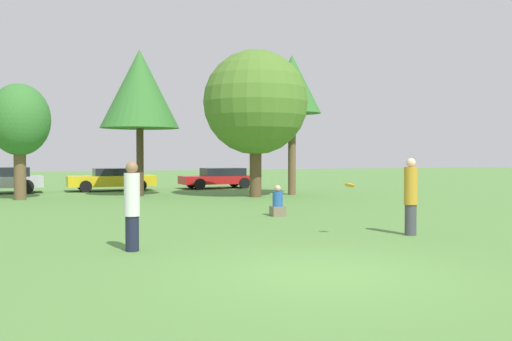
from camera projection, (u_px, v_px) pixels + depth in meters
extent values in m
plane|color=#54843D|center=(320.00, 274.00, 9.35)|extent=(120.00, 120.00, 0.00)
cylinder|color=#191E33|center=(132.00, 234.00, 11.52)|extent=(0.27, 0.27, 0.71)
cylinder|color=silver|center=(132.00, 195.00, 11.49)|extent=(0.32, 0.32, 0.87)
sphere|color=#8C6647|center=(132.00, 168.00, 11.48)|extent=(0.24, 0.24, 0.24)
cylinder|color=#3F3F47|center=(411.00, 220.00, 13.78)|extent=(0.28, 0.28, 0.74)
cylinder|color=#BF8C26|center=(411.00, 186.00, 13.76)|extent=(0.33, 0.33, 0.91)
sphere|color=beige|center=(411.00, 163.00, 13.74)|extent=(0.22, 0.22, 0.22)
cylinder|color=orange|center=(350.00, 185.00, 13.58)|extent=(0.24, 0.23, 0.15)
cube|color=#726651|center=(278.00, 211.00, 18.06)|extent=(0.43, 0.36, 0.31)
cylinder|color=#2659A5|center=(278.00, 199.00, 18.05)|extent=(0.32, 0.32, 0.47)
sphere|color=tan|center=(278.00, 188.00, 18.04)|extent=(0.21, 0.21, 0.21)
cylinder|color=brown|center=(20.00, 168.00, 24.51)|extent=(0.50, 0.50, 2.73)
ellipsoid|color=#33702D|center=(19.00, 120.00, 24.45)|extent=(2.58, 2.58, 3.08)
cylinder|color=#473323|center=(140.00, 162.00, 26.65)|extent=(0.33, 0.33, 3.17)
cone|color=#33702D|center=(140.00, 89.00, 26.55)|extent=(3.65, 3.65, 3.65)
cylinder|color=brown|center=(256.00, 164.00, 26.13)|extent=(0.54, 0.54, 3.01)
sphere|color=#4C7528|center=(256.00, 102.00, 26.05)|extent=(4.76, 4.76, 4.76)
cylinder|color=brown|center=(292.00, 154.00, 27.58)|extent=(0.37, 0.37, 3.92)
cone|color=#33702D|center=(292.00, 84.00, 27.48)|extent=(2.80, 2.80, 2.80)
cube|color=black|center=(5.00, 172.00, 28.61)|extent=(2.36, 1.69, 0.46)
cylinder|color=black|center=(26.00, 187.00, 28.13)|extent=(0.71, 0.23, 0.71)
cylinder|color=black|center=(26.00, 185.00, 29.87)|extent=(0.71, 0.23, 0.71)
cube|color=gold|center=(111.00, 181.00, 30.53)|extent=(4.56, 1.78, 0.56)
cube|color=black|center=(118.00, 172.00, 30.65)|extent=(2.52, 1.54, 0.39)
cylinder|color=black|center=(86.00, 186.00, 29.22)|extent=(0.62, 0.20, 0.61)
cylinder|color=black|center=(83.00, 185.00, 30.80)|extent=(0.62, 0.20, 0.61)
cylinder|color=black|center=(141.00, 185.00, 30.28)|extent=(0.62, 0.20, 0.61)
cylinder|color=black|center=(135.00, 184.00, 31.85)|extent=(0.62, 0.20, 0.61)
cube|color=red|center=(218.00, 180.00, 32.81)|extent=(4.29, 1.81, 0.46)
cube|color=black|center=(223.00, 172.00, 32.91)|extent=(2.37, 1.57, 0.44)
cylinder|color=black|center=(200.00, 184.00, 31.51)|extent=(0.63, 0.19, 0.62)
cylinder|color=black|center=(191.00, 183.00, 33.12)|extent=(0.63, 0.19, 0.62)
cylinder|color=black|center=(244.00, 183.00, 32.51)|extent=(0.63, 0.19, 0.62)
cylinder|color=black|center=(234.00, 182.00, 34.11)|extent=(0.63, 0.19, 0.62)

